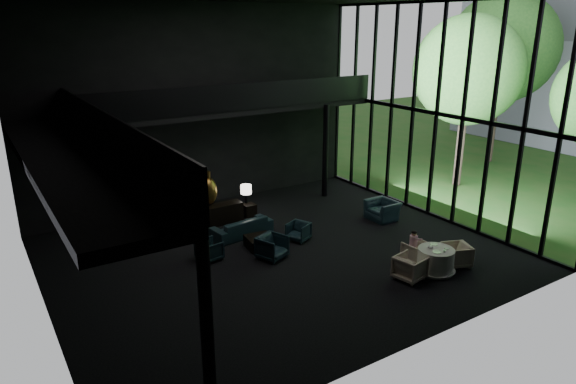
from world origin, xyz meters
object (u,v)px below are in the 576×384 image
bronze_urn (208,191)px  dining_chair_east (456,254)px  table_lamp_left (167,204)px  side_table_right (249,210)px  window_armchair (383,206)px  lounge_armchair_west (209,250)px  coffee_table (260,242)px  lounge_armchair_east (298,231)px  dining_chair_west (410,266)px  lounge_armchair_south (272,245)px  side_table_left (170,226)px  console (212,216)px  sofa (242,223)px  dining_table (435,262)px  dining_chair_north (416,251)px  table_lamp_right (246,190)px  child (414,238)px

bronze_urn → dining_chair_east: (5.00, -7.42, -0.91)m
dining_chair_east → table_lamp_left: bearing=-116.5°
side_table_right → window_armchair: size_ratio=0.43×
lounge_armchair_west → coffee_table: 1.82m
lounge_armchair_east → dining_chair_west: bearing=-8.8°
lounge_armchair_south → side_table_left: bearing=97.3°
side_table_right → dining_chair_east: (3.40, -7.23, 0.14)m
console → sofa: sofa is taller
side_table_right → dining_table: dining_table is taller
side_table_left → dining_chair_north: bearing=-47.9°
side_table_right → table_lamp_left: bearing=176.4°
console → side_table_left: bearing=176.7°
side_table_right → coffee_table: (-1.08, -2.75, -0.07)m
side_table_right → side_table_left: bearing=179.4°
lounge_armchair_west → window_armchair: size_ratio=0.57×
dining_chair_north → sofa: bearing=-56.1°
console → table_lamp_left: bearing=170.8°
coffee_table → dining_chair_west: bearing=-59.0°
window_armchair → dining_table: 4.50m
table_lamp_left → console: bearing=-9.2°
side_table_right → table_lamp_right: bearing=90.0°
table_lamp_left → dining_chair_north: bearing=-48.7°
dining_chair_west → window_armchair: bearing=-43.9°
table_lamp_left → window_armchair: size_ratio=0.61×
table_lamp_left → dining_chair_north: size_ratio=1.06×
sofa → table_lamp_right: bearing=-129.8°
side_table_right → dining_table: size_ratio=0.42×
console → table_lamp_right: size_ratio=3.28×
lounge_armchair_west → child: (5.48, -3.48, 0.38)m
dining_chair_east → dining_table: bearing=-72.0°
dining_table → dining_chair_north: 0.83m
console → coffee_table: console is taller
side_table_right → lounge_armchair_east: size_ratio=0.80×
side_table_left → dining_chair_north: dining_chair_north is taller
table_lamp_left → dining_table: 9.37m
child → table_lamp_left: bearing=-47.8°
dining_table → dining_chair_east: bearing=-3.9°
dining_table → child: 1.07m
child → side_table_right: bearing=-67.3°
lounge_armchair_east → lounge_armchair_south: bearing=-88.2°
bronze_urn → side_table_left: bearing=-174.6°
console → coffee_table: (0.52, -2.69, -0.19)m
table_lamp_left → lounge_armchair_west: size_ratio=1.07×
table_lamp_left → sofa: bearing=-39.3°
side_table_left → lounge_armchair_east: bearing=-39.9°
table_lamp_right → lounge_armchair_south: bearing=-106.6°
dining_chair_north → dining_chair_west: bearing=33.0°
table_lamp_right → dining_chair_west: bearing=-78.2°
bronze_urn → console: bearing=-90.0°
bronze_urn → table_lamp_left: 1.61m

